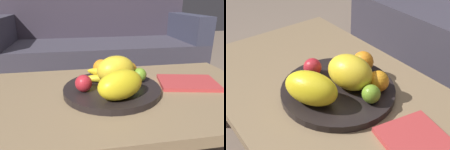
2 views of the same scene
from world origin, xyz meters
The scene contains 10 objects.
coffee_table centered at (0.00, 0.00, 0.35)m, with size 1.23×0.68×0.39m.
fruit_bowl centered at (-0.02, 0.01, 0.40)m, with size 0.39×0.39×0.03m, color black.
melon_large_front centered at (0.00, 0.04, 0.47)m, with size 0.16×0.12×0.12m, color yellow.
melon_smaller_beside centered at (-0.01, -0.10, 0.47)m, with size 0.18×0.11×0.11m, color yellow.
orange_front centered at (-0.05, 0.15, 0.45)m, with size 0.08×0.08×0.08m, color orange.
orange_left centered at (0.07, 0.11, 0.45)m, with size 0.07×0.07×0.07m, color orange.
apple_front centered at (-0.14, -0.02, 0.44)m, with size 0.07×0.07×0.07m, color red.
apple_left centered at (0.10, 0.05, 0.44)m, with size 0.06×0.06×0.06m, color olive.
banana_bunch centered at (-0.05, 0.07, 0.44)m, with size 0.17×0.10×0.06m.
magazine centered at (0.33, 0.04, 0.40)m, with size 0.25×0.18×0.02m, color #C03A3B.
Camera 2 is at (0.62, -0.48, 1.01)m, focal length 46.84 mm.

